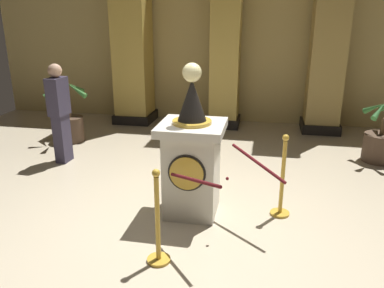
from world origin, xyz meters
The scene contains 12 objects.
ground_plane centered at (0.00, 0.00, 0.00)m, with size 11.08×11.08×0.00m, color beige.
back_wall centered at (0.00, 4.71, 2.06)m, with size 11.08×0.16×4.12m, color tan.
pedestal_clock centered at (0.07, 0.11, 0.72)m, with size 0.77×0.77×1.87m.
stanchion_near centered at (-0.06, -0.98, 0.35)m, with size 0.24×0.24×1.01m.
stanchion_far centered at (1.16, 0.25, 0.37)m, with size 0.24×0.24×1.05m.
velvet_rope centered at (0.55, -0.36, 0.79)m, with size 1.26×1.26×0.22m.
column_left centered at (-2.07, 4.17, 1.96)m, with size 0.89×0.89×3.95m.
column_right centered at (2.07, 4.17, 1.96)m, with size 0.82×0.82×3.95m.
column_centre_rear centered at (0.00, 4.17, 1.96)m, with size 0.72×0.72×3.95m.
potted_palm_left centered at (-2.82, 2.47, 0.36)m, with size 0.86×0.86×1.21m.
potted_palm_right centered at (2.85, 2.48, 0.32)m, with size 0.71×0.75×1.06m.
bystander_guest centered at (-2.41, 1.44, 0.87)m, with size 0.24×0.37×1.64m.
Camera 1 is at (0.91, -4.19, 2.38)m, focal length 36.12 mm.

